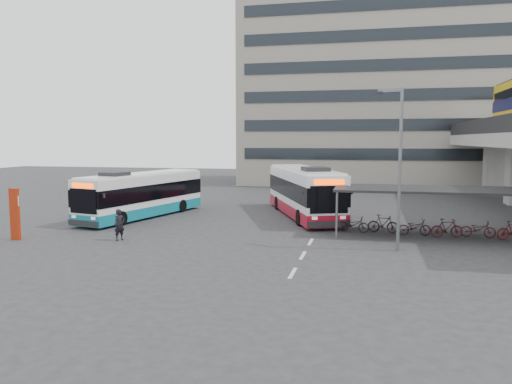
% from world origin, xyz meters
% --- Properties ---
extents(ground, '(120.00, 120.00, 0.00)m').
position_xyz_m(ground, '(0.00, 0.00, 0.00)').
color(ground, '#28282B').
rests_on(ground, ground).
extents(bike_shelter, '(10.00, 4.00, 2.54)m').
position_xyz_m(bike_shelter, '(8.47, 3.00, 1.44)').
color(bike_shelter, '#595B60').
rests_on(bike_shelter, ground).
extents(office_block, '(30.00, 15.00, 25.00)m').
position_xyz_m(office_block, '(6.00, 36.00, 12.50)').
color(office_block, gray).
rests_on(office_block, ground).
extents(road_markings, '(0.15, 7.60, 0.01)m').
position_xyz_m(road_markings, '(2.50, -3.00, 0.01)').
color(road_markings, beige).
rests_on(road_markings, ground).
extents(bus_main, '(6.54, 11.74, 3.44)m').
position_xyz_m(bus_main, '(1.06, 8.48, 1.59)').
color(bus_main, white).
rests_on(bus_main, ground).
extents(bus_teal, '(4.65, 10.81, 3.12)m').
position_xyz_m(bus_teal, '(-9.26, 5.73, 1.45)').
color(bus_teal, white).
rests_on(bus_teal, ground).
extents(pedestrian, '(0.62, 0.70, 1.60)m').
position_xyz_m(pedestrian, '(-6.99, -1.73, 0.80)').
color(pedestrian, black).
rests_on(pedestrian, ground).
extents(lamp_post, '(1.24, 0.60, 7.39)m').
position_xyz_m(lamp_post, '(6.54, -1.06, 4.21)').
color(lamp_post, '#595B60').
rests_on(lamp_post, ground).
extents(sign_totem_south, '(0.57, 0.24, 2.64)m').
position_xyz_m(sign_totem_south, '(-12.25, -2.76, 1.36)').
color(sign_totem_south, '#982209').
rests_on(sign_totem_south, ground).
extents(sign_totem_mid, '(0.49, 0.27, 2.30)m').
position_xyz_m(sign_totem_mid, '(-12.43, 5.06, 1.19)').
color(sign_totem_mid, '#982209').
rests_on(sign_totem_mid, ground).
extents(sign_totem_north, '(0.54, 0.33, 2.59)m').
position_xyz_m(sign_totem_north, '(-12.48, 8.16, 1.34)').
color(sign_totem_north, '#982209').
rests_on(sign_totem_north, ground).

